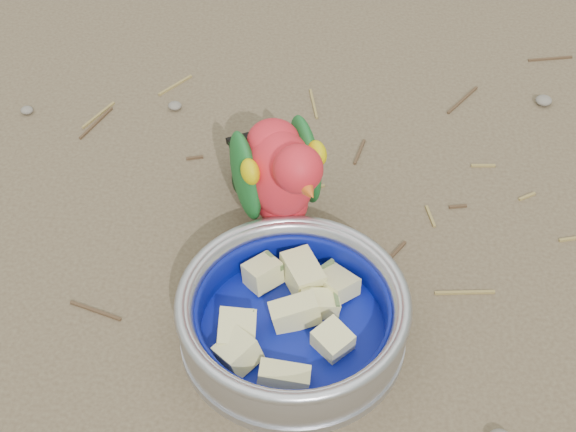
# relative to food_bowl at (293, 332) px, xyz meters

# --- Properties ---
(ground) EXTENTS (60.00, 60.00, 0.00)m
(ground) POSITION_rel_food_bowl_xyz_m (-0.02, 0.06, -0.01)
(ground) COLOR brown
(food_bowl) EXTENTS (0.22, 0.22, 0.02)m
(food_bowl) POSITION_rel_food_bowl_xyz_m (0.00, 0.00, 0.00)
(food_bowl) COLOR #B2B2BA
(food_bowl) RESTS_ON ground
(bowl_wall) EXTENTS (0.22, 0.22, 0.04)m
(bowl_wall) POSITION_rel_food_bowl_xyz_m (0.00, 0.00, 0.03)
(bowl_wall) COLOR #B2B2BA
(bowl_wall) RESTS_ON food_bowl
(fruit_wedges) EXTENTS (0.13, 0.13, 0.03)m
(fruit_wedges) POSITION_rel_food_bowl_xyz_m (-0.00, 0.00, 0.02)
(fruit_wedges) COLOR #E8E092
(fruit_wedges) RESTS_ON food_bowl
(lory_parrot) EXTENTS (0.17, 0.21, 0.16)m
(lory_parrot) POSITION_rel_food_bowl_xyz_m (-0.03, 0.14, 0.07)
(lory_parrot) COLOR red
(lory_parrot) RESTS_ON ground
(ground_debris) EXTENTS (0.90, 0.80, 0.01)m
(ground_debris) POSITION_rel_food_bowl_xyz_m (-0.07, 0.15, -0.01)
(ground_debris) COLOR olive
(ground_debris) RESTS_ON ground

